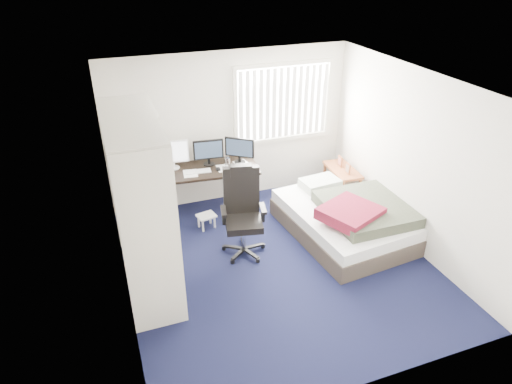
{
  "coord_description": "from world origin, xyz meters",
  "views": [
    {
      "loc": [
        -2.03,
        -4.64,
        3.88
      ],
      "look_at": [
        -0.18,
        0.4,
        0.97
      ],
      "focal_mm": 32.0,
      "sensor_mm": 36.0,
      "label": 1
    }
  ],
  "objects": [
    {
      "name": "office_chair",
      "position": [
        -0.33,
        0.51,
        0.49
      ],
      "size": [
        0.71,
        0.71,
        1.27
      ],
      "color": "black",
      "rests_on": "ground"
    },
    {
      "name": "nightstand",
      "position": [
        1.75,
        1.39,
        0.48
      ],
      "size": [
        0.45,
        0.82,
        0.73
      ],
      "color": "brown",
      "rests_on": "ground"
    },
    {
      "name": "ground",
      "position": [
        0.0,
        0.0,
        0.0
      ],
      "size": [
        4.2,
        4.2,
        0.0
      ],
      "primitive_type": "plane",
      "color": "black",
      "rests_on": "ground"
    },
    {
      "name": "footstool",
      "position": [
        -0.68,
        1.25,
        0.17
      ],
      "size": [
        0.31,
        0.27,
        0.22
      ],
      "color": "white",
      "rests_on": "ground"
    },
    {
      "name": "bed",
      "position": [
        1.27,
        0.35,
        0.28
      ],
      "size": [
        1.7,
        2.15,
        0.67
      ],
      "color": "#3E342C",
      "rests_on": "ground"
    },
    {
      "name": "window_assembly",
      "position": [
        0.9,
        2.04,
        1.6
      ],
      "size": [
        1.72,
        0.09,
        1.32
      ],
      "color": "white",
      "rests_on": "ground"
    },
    {
      "name": "room_shell",
      "position": [
        0.0,
        0.0,
        1.51
      ],
      "size": [
        4.2,
        4.2,
        4.2
      ],
      "color": "silver",
      "rests_on": "ground"
    },
    {
      "name": "pine_box",
      "position": [
        -1.65,
        0.4,
        0.16
      ],
      "size": [
        0.52,
        0.46,
        0.32
      ],
      "primitive_type": "cube",
      "rotation": [
        0.0,
        0.0,
        0.37
      ],
      "color": "#A87954",
      "rests_on": "ground"
    },
    {
      "name": "closet",
      "position": [
        -1.67,
        0.27,
        1.35
      ],
      "size": [
        0.64,
        1.84,
        2.22
      ],
      "color": "beige",
      "rests_on": "ground"
    },
    {
      "name": "desk",
      "position": [
        -0.51,
        1.75,
        0.81
      ],
      "size": [
        1.65,
        0.89,
        1.24
      ],
      "color": "black",
      "rests_on": "ground"
    }
  ]
}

